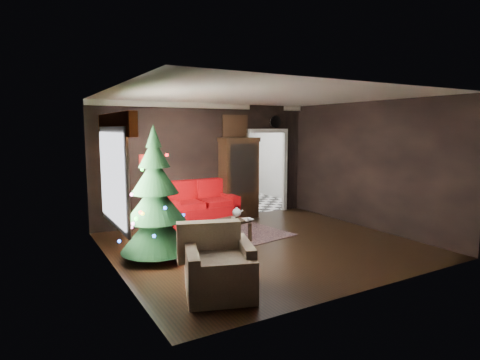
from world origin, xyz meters
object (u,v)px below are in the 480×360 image
coffee_table (226,231)px  loveseat (200,204)px  floor_lamp (146,194)px  armchair (219,262)px  wall_clock (275,122)px  christmas_tree (155,198)px  teapot (237,212)px  kitchen_table (234,193)px  curio_cabinet (239,180)px

coffee_table → loveseat: bearing=85.1°
loveseat → floor_lamp: floor_lamp is taller
armchair → wall_clock: (3.71, 4.08, 1.92)m
loveseat → christmas_tree: (-1.62, -1.81, 0.55)m
armchair → wall_clock: bearing=66.5°
coffee_table → armchair: bearing=-119.6°
loveseat → teapot: 1.33m
loveseat → christmas_tree: christmas_tree is taller
teapot → floor_lamp: bearing=137.4°
christmas_tree → wall_clock: bearing=29.1°
armchair → kitchen_table: 6.19m
curio_cabinet → christmas_tree: bearing=-143.8°
loveseat → armchair: bearing=-110.3°
christmas_tree → armchair: size_ratio=2.44×
floor_lamp → wall_clock: (3.58, 0.36, 1.55)m
curio_cabinet → teapot: size_ratio=9.24×
curio_cabinet → floor_lamp: bearing=-175.6°
floor_lamp → teapot: bearing=-42.6°
armchair → wall_clock: size_ratio=2.95×
curio_cabinet → christmas_tree: (-2.77, -2.03, 0.10)m
wall_clock → kitchen_table: size_ratio=0.43×
coffee_table → kitchen_table: size_ratio=1.20×
wall_clock → coffee_table: bearing=-142.5°
wall_clock → kitchen_table: 2.43m
coffee_table → wall_clock: bearing=37.5°
loveseat → kitchen_table: (1.80, 1.65, -0.12)m
teapot → wall_clock: size_ratio=0.64×
christmas_tree → armchair: (0.26, -1.87, -0.59)m
floor_lamp → kitchen_table: bearing=28.0°
floor_lamp → kitchen_table: floor_lamp is taller
floor_lamp → christmas_tree: (-0.39, -1.84, 0.22)m
loveseat → floor_lamp: (-1.23, 0.04, 0.33)m
loveseat → floor_lamp: 1.27m
loveseat → curio_cabinet: bearing=10.8°
loveseat → wall_clock: bearing=9.7°
loveseat → teapot: size_ratio=8.27×
floor_lamp → coffee_table: bearing=-54.4°
teapot → coffee_table: bearing=-151.3°
armchair → coffee_table: bearing=79.2°
kitchen_table → coffee_table: bearing=-121.4°
christmas_tree → wall_clock: 4.73m
christmas_tree → teapot: (1.85, 0.50, -0.54)m
armchair → teapot: bearing=74.9°
coffee_table → wall_clock: 3.80m
coffee_table → wall_clock: wall_clock is taller
curio_cabinet → teapot: (-0.92, -1.53, -0.44)m
teapot → christmas_tree: bearing=-164.8°
christmas_tree → floor_lamp: bearing=78.1°
christmas_tree → kitchen_table: size_ratio=3.07×
loveseat → wall_clock: (2.35, 0.40, 1.88)m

